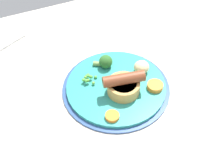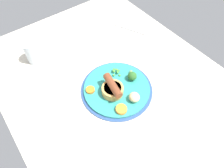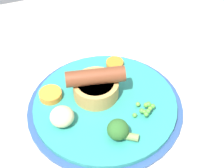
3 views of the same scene
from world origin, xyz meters
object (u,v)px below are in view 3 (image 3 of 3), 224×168
sausage_pudding (96,85)px  potato_chunk_0 (62,116)px  broccoli_floret_near (119,130)px  carrot_slice_1 (51,95)px  dinner_plate (105,107)px  carrot_slice_0 (115,64)px  pea_pile (145,108)px

sausage_pudding → potato_chunk_0: 8.16cm
sausage_pudding → broccoli_floret_near: 9.85cm
carrot_slice_1 → dinner_plate: bearing=151.6°
carrot_slice_0 → carrot_slice_1: bearing=16.9°
potato_chunk_0 → carrot_slice_0: (-12.66, -10.10, -1.22)cm
broccoli_floret_near → carrot_slice_0: broccoli_floret_near is taller
sausage_pudding → carrot_slice_1: size_ratio=2.63×
sausage_pudding → pea_pile: 9.36cm
broccoli_floret_near → potato_chunk_0: 9.64cm
carrot_slice_0 → carrot_slice_1: (13.26, 4.02, 0.17)cm
pea_pile → carrot_slice_0: pea_pile is taller
dinner_plate → sausage_pudding: sausage_pudding is taller
dinner_plate → carrot_slice_0: bearing=-119.2°
potato_chunk_0 → dinner_plate: bearing=-169.2°
dinner_plate → sausage_pudding: bearing=-72.6°
dinner_plate → broccoli_floret_near: 7.65cm
sausage_pudding → pea_pile: sausage_pudding is taller
pea_pile → dinner_plate: bearing=-34.8°
broccoli_floret_near → carrot_slice_1: broccoli_floret_near is taller
broccoli_floret_near → potato_chunk_0: bearing=-4.7°
pea_pile → potato_chunk_0: (13.59, -2.49, 0.68)cm
sausage_pudding → carrot_slice_0: 8.47cm
dinner_plate → carrot_slice_0: (-4.81, -8.60, 1.27)cm
sausage_pudding → carrot_slice_1: sausage_pudding is taller
pea_pile → carrot_slice_1: (14.20, -8.56, -0.37)cm
dinner_plate → carrot_slice_0: carrot_slice_0 is taller
sausage_pudding → carrot_slice_1: 8.11cm
broccoli_floret_near → carrot_slice_0: bearing=-75.4°
carrot_slice_1 → sausage_pudding: bearing=165.2°
dinner_plate → broccoli_floret_near: bearing=89.2°
potato_chunk_0 → broccoli_floret_near: bearing=143.4°
carrot_slice_1 → carrot_slice_0: bearing=-163.1°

